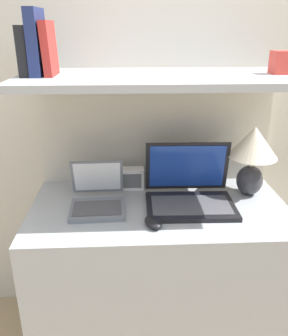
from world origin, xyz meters
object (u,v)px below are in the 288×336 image
(book_navy, at_px, (37,42))
(book_red, at_px, (49,49))
(book_black, at_px, (26,51))
(laptop_large, at_px, (189,193))
(shelf_gadget, at_px, (284,62))
(computer_mouse, at_px, (153,222))
(table_lamp, at_px, (253,151))
(laptop_small, at_px, (97,198))
(router_box, at_px, (130,178))

(book_navy, xyz_separation_m, book_red, (0.04, 0.00, -0.02))
(book_black, bearing_deg, book_red, 0.00)
(laptop_large, height_order, shelf_gadget, shelf_gadget)
(laptop_large, xyz_separation_m, book_navy, (-0.60, 0.04, 0.62))
(computer_mouse, bearing_deg, book_black, 154.33)
(computer_mouse, distance_m, book_navy, 0.81)
(book_red, bearing_deg, book_black, 180.00)
(table_lamp, bearing_deg, book_black, -177.55)
(computer_mouse, height_order, shelf_gadget, shelf_gadget)
(book_black, relative_size, shelf_gadget, 1.88)
(book_black, bearing_deg, laptop_small, -13.12)
(laptop_large, distance_m, book_black, 0.87)
(book_black, bearing_deg, shelf_gadget, 0.00)
(table_lamp, distance_m, book_black, 1.03)
(laptop_large, bearing_deg, table_lamp, 15.58)
(table_lamp, distance_m, book_red, 0.95)
(book_black, height_order, shelf_gadget, book_black)
(book_navy, bearing_deg, router_box, 20.99)
(table_lamp, bearing_deg, book_navy, -177.44)
(book_black, distance_m, shelf_gadget, 1.00)
(table_lamp, distance_m, computer_mouse, 0.57)
(computer_mouse, relative_size, shelf_gadget, 1.17)
(table_lamp, bearing_deg, computer_mouse, -150.16)
(laptop_small, relative_size, router_box, 1.98)
(router_box, xyz_separation_m, book_black, (-0.38, -0.13, 0.59))
(computer_mouse, height_order, book_navy, book_navy)
(laptop_large, bearing_deg, shelf_gadget, 6.57)
(router_box, relative_size, shelf_gadget, 1.40)
(laptop_large, bearing_deg, book_red, 175.74)
(router_box, height_order, book_red, book_red)
(laptop_small, relative_size, book_navy, 1.11)
(computer_mouse, bearing_deg, laptop_large, 47.03)
(laptop_small, distance_m, book_black, 0.65)
(book_black, bearing_deg, book_navy, 0.00)
(table_lamp, height_order, laptop_small, table_lamp)
(book_black, relative_size, book_navy, 0.75)
(computer_mouse, relative_size, router_box, 0.83)
(router_box, bearing_deg, book_navy, -159.01)
(table_lamp, distance_m, laptop_large, 0.34)
(table_lamp, relative_size, laptop_small, 1.21)
(laptop_large, height_order, book_red, book_red)
(laptop_large, distance_m, book_red, 0.82)
(book_red, height_order, shelf_gadget, book_red)
(router_box, xyz_separation_m, shelf_gadget, (0.62, -0.13, 0.54))
(table_lamp, xyz_separation_m, laptop_small, (-0.69, -0.10, -0.17))
(table_lamp, distance_m, laptop_small, 0.72)
(table_lamp, distance_m, router_box, 0.58)
(router_box, height_order, shelf_gadget, shelf_gadget)
(book_black, xyz_separation_m, book_red, (0.09, 0.00, 0.01))
(computer_mouse, distance_m, shelf_gadget, 0.82)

